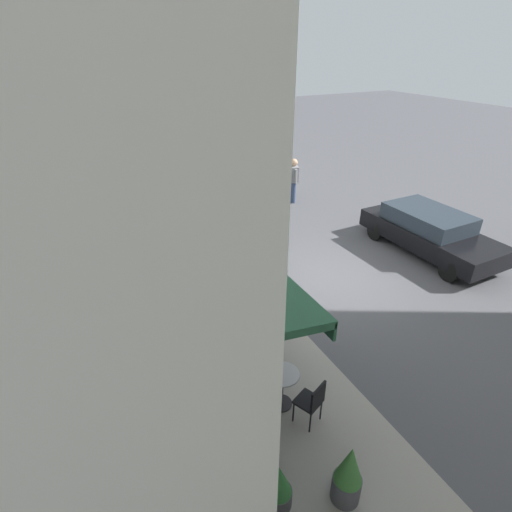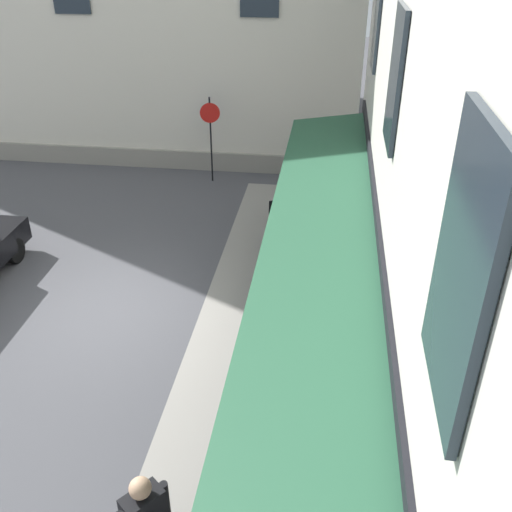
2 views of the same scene
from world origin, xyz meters
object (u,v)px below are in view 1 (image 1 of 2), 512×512
object	(u,v)px
cafe_table_mid_terrace	(169,277)
cafe_chair_black_by_window	(160,209)
cafe_chair_black_under_awning	(259,362)
cafe_chair_black_corner_right	(151,286)
walking_pedestrian_in_grey	(294,177)
potted_plant_mid_terrace	(279,486)
seated_companion_in_white	(132,162)
cafe_chair_black_corner_left	(128,167)
cafe_table_far_end	(141,166)
cafe_chair_black_near_door	(154,164)
cafe_chair_black_kerbside	(189,266)
parked_car_black	(429,231)
potted_plant_entrance_left	(348,475)
cafe_chair_black_facing_street	(192,213)
seated_patron_in_black	(186,208)
cafe_table_streetside	(175,213)
cafe_chair_black_back_row	(312,400)
cafe_table_near_entrance	(282,384)

from	to	relation	value
cafe_table_mid_terrace	cafe_chair_black_by_window	bearing A→B (deg)	167.83
cafe_chair_black_under_awning	cafe_chair_black_corner_right	distance (m)	3.70
walking_pedestrian_in_grey	potted_plant_mid_terrace	world-z (taller)	walking_pedestrian_in_grey
seated_companion_in_white	potted_plant_mid_terrace	bearing A→B (deg)	-4.68
cafe_chair_black_under_awning	seated_companion_in_white	size ratio (longest dim) A/B	0.66
cafe_chair_black_under_awning	cafe_chair_black_by_window	world-z (taller)	same
cafe_chair_black_by_window	cafe_chair_black_corner_left	distance (m)	6.00
cafe_table_far_end	cafe_chair_black_near_door	world-z (taller)	cafe_chair_black_near_door
cafe_chair_black_kerbside	cafe_chair_black_corner_right	distance (m)	1.25
cafe_chair_black_corner_right	walking_pedestrian_in_grey	xyz separation A→B (m)	(-4.60, 6.86, 0.49)
seated_companion_in_white	parked_car_black	size ratio (longest dim) A/B	0.32
walking_pedestrian_in_grey	potted_plant_entrance_left	distance (m)	11.98
parked_car_black	cafe_chair_black_facing_street	bearing A→B (deg)	-130.04
cafe_chair_black_near_door	parked_car_black	xyz separation A→B (m)	(11.76, 5.53, 0.16)
cafe_chair_black_corner_right	cafe_chair_black_corner_left	size ratio (longest dim) A/B	1.00
cafe_chair_black_by_window	seated_companion_in_white	xyz separation A→B (m)	(-6.01, 0.24, 0.18)
cafe_chair_black_by_window	cafe_chair_black_near_door	size ratio (longest dim) A/B	1.00
cafe_chair_black_facing_street	seated_companion_in_white	bearing A→B (deg)	-174.59
cafe_chair_black_kerbside	seated_patron_in_black	bearing A→B (deg)	163.11
cafe_chair_black_facing_street	cafe_chair_black_by_window	xyz separation A→B (m)	(-0.89, -0.89, 0.00)
parked_car_black	seated_companion_in_white	bearing A→B (deg)	-151.06
cafe_table_streetside	cafe_chair_black_corner_left	distance (m)	6.49
cafe_chair_black_facing_street	cafe_table_far_end	distance (m)	6.93
cafe_table_far_end	seated_patron_in_black	distance (m)	6.79
cafe_chair_black_kerbside	cafe_chair_black_corner_left	size ratio (longest dim) A/B	1.00
cafe_chair_black_back_row	seated_companion_in_white	xyz separation A→B (m)	(-15.58, 0.18, 0.18)
potted_plant_entrance_left	parked_car_black	bearing A→B (deg)	125.60
cafe_table_mid_terrace	seated_companion_in_white	xyz separation A→B (m)	(-10.55, 1.22, 0.23)
cafe_chair_black_facing_street	seated_companion_in_white	xyz separation A→B (m)	(-6.90, -0.65, 0.18)
cafe_chair_black_facing_street	cafe_chair_black_near_door	world-z (taller)	same
cafe_chair_black_under_awning	potted_plant_mid_terrace	bearing A→B (deg)	-19.96
cafe_chair_black_under_awning	cafe_chair_black_near_door	distance (m)	14.38
cafe_table_mid_terrace	cafe_chair_black_corner_right	size ratio (longest dim) A/B	0.82
potted_plant_entrance_left	parked_car_black	distance (m)	8.62
seated_patron_in_black	parked_car_black	world-z (taller)	seated_patron_in_black
cafe_chair_black_near_door	cafe_chair_black_corner_left	xyz separation A→B (m)	(-0.09, -1.25, 0.00)
cafe_table_near_entrance	cafe_chair_black_back_row	bearing A→B (deg)	23.61
cafe_chair_black_corner_right	cafe_chair_black_by_window	bearing A→B (deg)	162.75
cafe_chair_black_near_door	seated_companion_in_white	xyz separation A→B (m)	(-0.10, -1.03, 0.18)
cafe_chair_black_by_window	seated_patron_in_black	distance (m)	1.06
cafe_chair_black_by_window	parked_car_black	distance (m)	8.97
potted_plant_mid_terrace	cafe_chair_black_back_row	bearing A→B (deg)	128.48
cafe_table_near_entrance	cafe_table_mid_terrace	bearing A→B (deg)	-169.99
cafe_chair_black_facing_street	seated_patron_in_black	xyz separation A→B (m)	(-0.14, -0.17, 0.17)
cafe_chair_black_corner_left	seated_companion_in_white	distance (m)	0.28
cafe_chair_black_back_row	cafe_table_far_end	xyz separation A→B (m)	(-15.61, 0.59, -0.06)
cafe_chair_black_by_window	cafe_table_far_end	bearing A→B (deg)	173.82
parked_car_black	cafe_chair_black_corner_left	bearing A→B (deg)	-150.23
cafe_chair_black_corner_left	potted_plant_mid_terrace	distance (m)	16.54
cafe_chair_black_near_door	parked_car_black	world-z (taller)	parked_car_black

